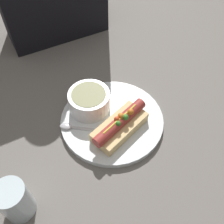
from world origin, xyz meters
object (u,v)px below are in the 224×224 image
object	(u,v)px
hot_dog	(121,125)
soup_bowl	(89,100)
spoon	(76,128)
drinking_glass	(15,201)

from	to	relation	value
hot_dog	soup_bowl	size ratio (longest dim) A/B	1.51
spoon	drinking_glass	distance (m)	0.23
hot_dog	drinking_glass	bearing A→B (deg)	174.56
hot_dog	drinking_glass	size ratio (longest dim) A/B	1.69
hot_dog	spoon	bearing A→B (deg)	130.58
soup_bowl	drinking_glass	xyz separation A→B (m)	(-0.25, -0.18, 0.00)
spoon	hot_dog	bearing A→B (deg)	-174.69
hot_dog	soup_bowl	distance (m)	0.11
hot_dog	drinking_glass	xyz separation A→B (m)	(-0.28, -0.07, 0.01)
spoon	drinking_glass	xyz separation A→B (m)	(-0.18, -0.13, 0.03)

